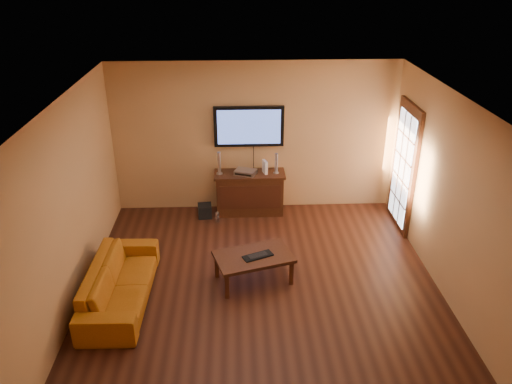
{
  "coord_description": "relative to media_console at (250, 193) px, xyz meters",
  "views": [
    {
      "loc": [
        -0.34,
        -5.85,
        4.3
      ],
      "look_at": [
        -0.05,
        0.8,
        1.1
      ],
      "focal_mm": 35.0,
      "sensor_mm": 36.0,
      "label": 1
    }
  ],
  "objects": [
    {
      "name": "french_door",
      "position": [
        2.56,
        -0.55,
        0.66
      ],
      "size": [
        0.07,
        1.02,
        2.22
      ],
      "color": "#33170B",
      "rests_on": "ground"
    },
    {
      "name": "speaker_left",
      "position": [
        -0.53,
        -0.0,
        0.57
      ],
      "size": [
        0.11,
        0.11,
        0.41
      ],
      "color": "silver",
      "rests_on": "media_console"
    },
    {
      "name": "ground_plane",
      "position": [
        0.1,
        -2.25,
        -0.39
      ],
      "size": [
        5.0,
        5.0,
        0.0
      ],
      "primitive_type": "plane",
      "color": "black",
      "rests_on": "ground"
    },
    {
      "name": "speaker_right",
      "position": [
        0.47,
        -0.01,
        0.55
      ],
      "size": [
        0.1,
        0.1,
        0.37
      ],
      "color": "silver",
      "rests_on": "media_console"
    },
    {
      "name": "television",
      "position": [
        -0.0,
        0.2,
        1.18
      ],
      "size": [
        1.22,
        0.08,
        0.72
      ],
      "color": "black",
      "rests_on": "ground"
    },
    {
      "name": "game_console",
      "position": [
        0.27,
        -0.0,
        0.5
      ],
      "size": [
        0.1,
        0.18,
        0.24
      ],
      "primitive_type": "cube",
      "rotation": [
        0.0,
        0.0,
        0.29
      ],
      "color": "white",
      "rests_on": "media_console"
    },
    {
      "name": "sofa",
      "position": [
        -1.83,
        -2.49,
        -0.01
      ],
      "size": [
        0.6,
        1.94,
        0.75
      ],
      "primitive_type": "imported",
      "rotation": [
        0.0,
        0.0,
        1.55
      ],
      "color": "#AB5E13",
      "rests_on": "ground"
    },
    {
      "name": "media_console",
      "position": [
        0.0,
        0.0,
        0.0
      ],
      "size": [
        1.25,
        0.48,
        0.77
      ],
      "color": "#33170B",
      "rests_on": "ground"
    },
    {
      "name": "av_receiver",
      "position": [
        -0.07,
        -0.04,
        0.42
      ],
      "size": [
        0.42,
        0.37,
        0.08
      ],
      "primitive_type": "cube",
      "rotation": [
        0.0,
        0.0,
        -0.37
      ],
      "color": "silver",
      "rests_on": "media_console"
    },
    {
      "name": "subwoofer",
      "position": [
        -0.81,
        -0.15,
        -0.27
      ],
      "size": [
        0.26,
        0.26,
        0.24
      ],
      "primitive_type": "cube",
      "rotation": [
        0.0,
        0.0,
        0.1
      ],
      "color": "black",
      "rests_on": "ground"
    },
    {
      "name": "room_walls",
      "position": [
        0.1,
        -1.63,
        1.3
      ],
      "size": [
        5.0,
        5.0,
        5.0
      ],
      "color": "tan",
      "rests_on": "ground"
    },
    {
      "name": "coffee_table",
      "position": [
        -0.01,
        -2.12,
        -0.02
      ],
      "size": [
        1.21,
        0.93,
        0.43
      ],
      "color": "#33170B",
      "rests_on": "ground"
    },
    {
      "name": "keyboard",
      "position": [
        0.05,
        -2.16,
        0.05
      ],
      "size": [
        0.46,
        0.32,
        0.03
      ],
      "color": "black",
      "rests_on": "coffee_table"
    },
    {
      "name": "bottle",
      "position": [
        -0.58,
        -0.36,
        -0.29
      ],
      "size": [
        0.07,
        0.07,
        0.2
      ],
      "color": "white",
      "rests_on": "ground"
    }
  ]
}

